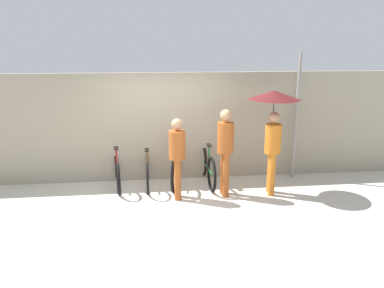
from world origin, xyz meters
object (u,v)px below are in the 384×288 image
Objects in this scene: pedestrian_center at (225,146)px; pedestrian_leading at (177,153)px; parked_bicycle_0 at (117,170)px; pedestrian_trailing at (274,114)px; parked_bicycle_1 at (147,169)px; parked_bicycle_2 at (177,166)px; parked_bicycle_3 at (207,166)px.

pedestrian_leading is at bearing 179.05° from pedestrian_center.
parked_bicycle_0 is 3.48m from pedestrian_trailing.
parked_bicycle_1 is at bearing -100.89° from parked_bicycle_0.
parked_bicycle_2 is at bearing -95.82° from parked_bicycle_0.
pedestrian_trailing is at bearing -120.74° from parked_bicycle_3.
parked_bicycle_0 reaches higher than parked_bicycle_1.
pedestrian_center is (2.19, -0.77, 0.68)m from parked_bicycle_0.
pedestrian_leading is at bearing -131.15° from parked_bicycle_0.
parked_bicycle_3 is 1.00× the size of pedestrian_center.
parked_bicycle_2 reaches higher than parked_bicycle_3.
parked_bicycle_1 is 2.89m from pedestrian_trailing.
parked_bicycle_3 is at bearing -87.23° from parked_bicycle_2.
parked_bicycle_3 is at bearing -99.07° from parked_bicycle_0.
parked_bicycle_2 is (1.30, 0.04, 0.04)m from parked_bicycle_0.
parked_bicycle_0 is at bearing 147.72° from pedestrian_leading.
parked_bicycle_3 is at bearing 159.39° from pedestrian_trailing.
pedestrian_trailing reaches higher than parked_bicycle_1.
pedestrian_center is at bearing -121.58° from parked_bicycle_2.
parked_bicycle_0 is 0.79× the size of pedestrian_trailing.
parked_bicycle_1 reaches higher than parked_bicycle_3.
pedestrian_leading is at bearing -143.56° from parked_bicycle_1.
parked_bicycle_1 is 1.03× the size of pedestrian_leading.
parked_bicycle_1 is 1.84m from pedestrian_center.
parked_bicycle_2 reaches higher than parked_bicycle_0.
parked_bicycle_0 is 2.42m from pedestrian_center.
pedestrian_trailing is (0.96, 0.06, 0.61)m from pedestrian_center.
pedestrian_leading is (0.59, -0.79, 0.58)m from parked_bicycle_1.
pedestrian_leading is 2.04m from pedestrian_trailing.
parked_bicycle_1 is 1.30m from parked_bicycle_3.
pedestrian_center is (0.89, -0.81, 0.64)m from parked_bicycle_2.
parked_bicycle_0 is 1.60m from pedestrian_leading.
parked_bicycle_1 is 0.94× the size of parked_bicycle_3.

